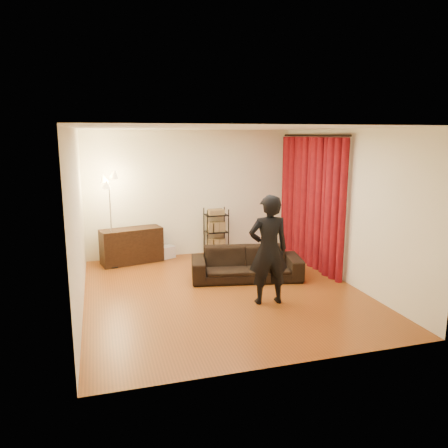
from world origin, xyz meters
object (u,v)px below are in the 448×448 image
object	(u,v)px
sofa	(246,264)
person	(268,250)
wire_shelf	(216,232)
floor_lamp	(111,221)
media_cabinet	(132,246)
storage_boxes	(167,252)

from	to	relation	value
sofa	person	xyz separation A→B (m)	(-0.05, -1.18, 0.57)
sofa	wire_shelf	world-z (taller)	wire_shelf
person	floor_lamp	bearing A→B (deg)	-44.50
person	wire_shelf	size ratio (longest dim) A/B	1.67
sofa	media_cabinet	bearing A→B (deg)	150.18
media_cabinet	wire_shelf	size ratio (longest dim) A/B	1.20
media_cabinet	wire_shelf	bearing A→B (deg)	-9.80
person	wire_shelf	xyz separation A→B (m)	(-0.04, 2.93, -0.34)
sofa	storage_boxes	world-z (taller)	sofa
sofa	person	bearing A→B (deg)	-81.80
storage_boxes	floor_lamp	size ratio (longest dim) A/B	0.17
sofa	floor_lamp	distance (m)	2.81
wire_shelf	floor_lamp	bearing A→B (deg)	172.39
media_cabinet	sofa	bearing A→B (deg)	-53.60
sofa	person	world-z (taller)	person
sofa	storage_boxes	distance (m)	2.15
media_cabinet	person	bearing A→B (deg)	-69.51
storage_boxes	wire_shelf	distance (m)	1.16
storage_boxes	media_cabinet	bearing A→B (deg)	-169.62
media_cabinet	floor_lamp	xyz separation A→B (m)	(-0.39, -0.20, 0.57)
sofa	storage_boxes	size ratio (longest dim) A/B	6.27
person	storage_boxes	xyz separation A→B (m)	(-1.13, 2.96, -0.73)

